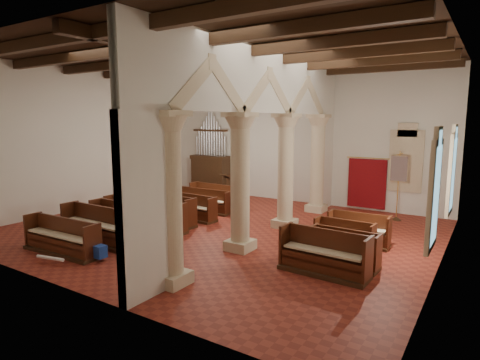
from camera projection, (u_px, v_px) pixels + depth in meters
name	position (u px, v px, depth m)	size (l,w,h in m)	color
floor	(220.00, 229.00, 14.22)	(14.00, 14.00, 0.00)	maroon
ceiling	(219.00, 55.00, 13.32)	(14.00, 14.00, 0.00)	black
wall_back	(294.00, 138.00, 18.77)	(14.00, 0.02, 6.00)	silver
wall_front	(60.00, 160.00, 8.77)	(14.00, 0.02, 6.00)	silver
wall_left	(89.00, 139.00, 17.49)	(0.02, 12.00, 6.00)	silver
wall_right	(447.00, 154.00, 10.04)	(0.02, 12.00, 6.00)	silver
ceiling_beams	(219.00, 60.00, 13.34)	(13.80, 11.80, 0.30)	#371F11
arcade	(265.00, 129.00, 12.73)	(0.90, 11.90, 6.00)	beige
window_right_a	(436.00, 195.00, 8.93)	(0.03, 1.00, 2.20)	#367B59
window_right_b	(453.00, 174.00, 12.26)	(0.03, 1.00, 2.20)	#367B59
window_back	(406.00, 161.00, 16.21)	(1.00, 0.03, 2.20)	#367B59
pipe_organ	(211.00, 167.00, 20.99)	(2.10, 0.85, 4.40)	#371F11
lectern	(227.00, 189.00, 19.48)	(0.61, 0.64, 1.27)	#3A1E12
dossal_curtain	(367.00, 183.00, 17.11)	(1.80, 0.07, 2.17)	maroon
processional_banner	(397.00, 199.00, 15.45)	(0.61, 0.78, 2.68)	#371F11
hymnal_box_a	(100.00, 251.00, 11.03)	(0.34, 0.28, 0.34)	navy
hymnal_box_b	(170.00, 242.00, 11.87)	(0.33, 0.27, 0.33)	#181698
hymnal_box_c	(174.00, 220.00, 14.48)	(0.35, 0.28, 0.35)	navy
tube_heater_a	(50.00, 258.00, 10.83)	(0.09, 0.09, 0.91)	white
tube_heater_b	(77.00, 246.00, 11.86)	(0.10, 0.10, 0.99)	white
nave_pew_0	(62.00, 242.00, 11.66)	(2.78, 0.78, 1.03)	#371F11
nave_pew_1	(103.00, 232.00, 12.49)	(3.44, 0.80, 1.15)	#371F11
nave_pew_2	(129.00, 226.00, 13.27)	(3.43, 0.82, 1.10)	#371F11
nave_pew_3	(144.00, 220.00, 14.17)	(3.39, 0.93, 1.09)	#371F11
nave_pew_4	(158.00, 213.00, 15.11)	(3.38, 0.86, 1.10)	#371F11
nave_pew_5	(186.00, 210.00, 15.80)	(2.80, 0.82, 0.97)	#371F11
nave_pew_6	(201.00, 204.00, 16.99)	(2.86, 0.68, 0.96)	#371F11
nave_pew_7	(215.00, 200.00, 17.75)	(2.65, 0.85, 1.02)	#371F11
aisle_pew_0	(324.00, 260.00, 10.07)	(2.30, 0.86, 1.13)	#371F11
aisle_pew_1	(344.00, 254.00, 10.67)	(1.88, 0.73, 0.98)	#371F11
aisle_pew_2	(344.00, 241.00, 11.76)	(1.77, 0.71, 0.95)	#371F11
aisle_pew_3	(358.00, 234.00, 12.46)	(1.88, 0.70, 1.00)	#371F11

